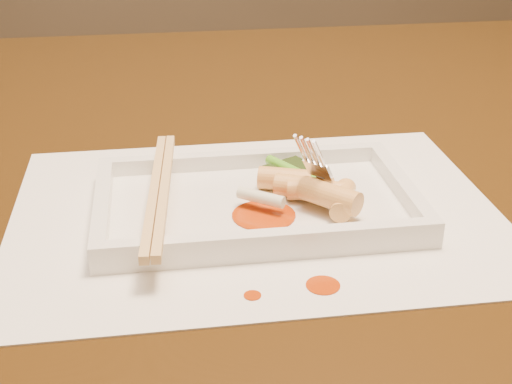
{
  "coord_description": "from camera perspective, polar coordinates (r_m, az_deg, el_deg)",
  "views": [
    {
      "loc": [
        -0.02,
        -0.69,
        1.03
      ],
      "look_at": [
        0.05,
        -0.18,
        0.77
      ],
      "focal_mm": 50.0,
      "sensor_mm": 36.0,
      "label": 1
    }
  ],
  "objects": [
    {
      "name": "sauce_splatter_a",
      "position": [
        0.5,
        5.38,
        -7.44
      ],
      "size": [
        0.02,
        0.02,
        0.0
      ],
      "primitive_type": "cylinder",
      "color": "#B63505",
      "rests_on": "placemat"
    },
    {
      "name": "rice_cake_3",
      "position": [
        0.6,
        2.33,
        1.02
      ],
      "size": [
        0.05,
        0.03,
        0.02
      ],
      "primitive_type": "cylinder",
      "rotation": [
        1.57,
        0.0,
        1.24
      ],
      "color": "#F2C571",
      "rests_on": "plate_base"
    },
    {
      "name": "table",
      "position": [
        0.79,
        -5.79,
        -2.45
      ],
      "size": [
        1.4,
        0.9,
        0.75
      ],
      "color": "black",
      "rests_on": "ground"
    },
    {
      "name": "rice_cake_1",
      "position": [
        0.59,
        4.85,
        0.11
      ],
      "size": [
        0.05,
        0.03,
        0.02
      ],
      "primitive_type": "cylinder",
      "rotation": [
        1.57,
        0.0,
        1.32
      ],
      "color": "#F2C571",
      "rests_on": "plate_base"
    },
    {
      "name": "placemat",
      "position": [
        0.59,
        0.0,
        -1.63
      ],
      "size": [
        0.4,
        0.3,
        0.0
      ],
      "primitive_type": "cube",
      "color": "white",
      "rests_on": "table"
    },
    {
      "name": "plate_rim_right",
      "position": [
        0.61,
        11.57,
        0.5
      ],
      "size": [
        0.01,
        0.14,
        0.01
      ],
      "primitive_type": "cube",
      "color": "white",
      "rests_on": "plate_base"
    },
    {
      "name": "scallion_white",
      "position": [
        0.57,
        0.4,
        -0.43
      ],
      "size": [
        0.04,
        0.03,
        0.01
      ],
      "primitive_type": "cylinder",
      "rotation": [
        1.57,
        0.0,
        0.94
      ],
      "color": "#EAEACC",
      "rests_on": "plate_base"
    },
    {
      "name": "rice_cake_0",
      "position": [
        0.59,
        3.86,
        0.35
      ],
      "size": [
        0.05,
        0.04,
        0.02
      ],
      "primitive_type": "cylinder",
      "rotation": [
        1.57,
        0.0,
        1.15
      ],
      "color": "#F2C571",
      "rests_on": "plate_base"
    },
    {
      "name": "rice_cake_2",
      "position": [
        0.56,
        5.93,
        -0.31
      ],
      "size": [
        0.05,
        0.05,
        0.02
      ],
      "primitive_type": "cylinder",
      "rotation": [
        1.57,
        0.0,
        0.77
      ],
      "color": "#F2C571",
      "rests_on": "plate_base"
    },
    {
      "name": "sauce_blob_0",
      "position": [
        0.57,
        0.63,
        -1.87
      ],
      "size": [
        0.05,
        0.05,
        0.0
      ],
      "primitive_type": "cylinder",
      "color": "#B63505",
      "rests_on": "plate_base"
    },
    {
      "name": "rice_cake_4",
      "position": [
        0.57,
        6.99,
        -0.63
      ],
      "size": [
        0.03,
        0.05,
        0.02
      ],
      "primitive_type": "cylinder",
      "rotation": [
        1.57,
        0.0,
        2.78
      ],
      "color": "#F2C571",
      "rests_on": "plate_base"
    },
    {
      "name": "veg_piece",
      "position": [
        0.62,
        2.65,
        1.62
      ],
      "size": [
        0.05,
        0.04,
        0.01
      ],
      "primitive_type": "cube",
      "rotation": [
        0.0,
        0.0,
        0.49
      ],
      "color": "black",
      "rests_on": "plate_base"
    },
    {
      "name": "plate_base",
      "position": [
        0.59,
        0.0,
        -1.22
      ],
      "size": [
        0.26,
        0.16,
        0.01
      ],
      "primitive_type": "cube",
      "color": "white",
      "rests_on": "placemat"
    },
    {
      "name": "chopstick_a",
      "position": [
        0.57,
        -8.13,
        0.14
      ],
      "size": [
        0.03,
        0.21,
        0.01
      ],
      "primitive_type": "cube",
      "rotation": [
        0.0,
        0.0,
        -0.08
      ],
      "color": "tan",
      "rests_on": "plate_rim_near"
    },
    {
      "name": "plate_rim_left",
      "position": [
        0.58,
        -12.2,
        -1.06
      ],
      "size": [
        0.01,
        0.14,
        0.01
      ],
      "primitive_type": "cube",
      "color": "white",
      "rests_on": "plate_base"
    },
    {
      "name": "plate_rim_near",
      "position": [
        0.52,
        1.19,
        -3.9
      ],
      "size": [
        0.26,
        0.01,
        0.01
      ],
      "primitive_type": "cube",
      "color": "white",
      "rests_on": "plate_base"
    },
    {
      "name": "sauce_splatter_b",
      "position": [
        0.49,
        -0.29,
        -8.27
      ],
      "size": [
        0.01,
        0.01,
        0.0
      ],
      "primitive_type": "cylinder",
      "color": "#B63505",
      "rests_on": "placemat"
    },
    {
      "name": "chopstick_b",
      "position": [
        0.57,
        -7.33,
        0.19
      ],
      "size": [
        0.03,
        0.21,
        0.01
      ],
      "primitive_type": "cube",
      "rotation": [
        0.0,
        0.0,
        -0.08
      ],
      "color": "tan",
      "rests_on": "plate_rim_near"
    },
    {
      "name": "fork",
      "position": [
        0.59,
        6.57,
        6.83
      ],
      "size": [
        0.09,
        0.1,
        0.14
      ],
      "primitive_type": null,
      "color": "silver",
      "rests_on": "plate_base"
    },
    {
      "name": "scallion_green",
      "position": [
        0.61,
        3.66,
        1.35
      ],
      "size": [
        0.05,
        0.08,
        0.01
      ],
      "primitive_type": "cylinder",
      "rotation": [
        1.57,
        0.0,
        0.54
      ],
      "color": "#439D19",
      "rests_on": "plate_base"
    },
    {
      "name": "plate_rim_far",
      "position": [
        0.65,
        -0.95,
        2.64
      ],
      "size": [
        0.26,
        0.01,
        0.01
      ],
      "primitive_type": "cube",
      "color": "white",
      "rests_on": "plate_base"
    }
  ]
}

